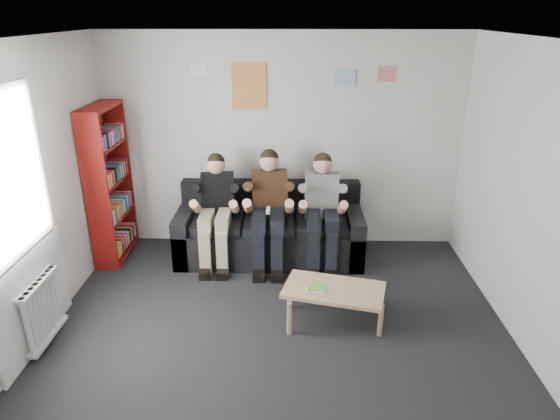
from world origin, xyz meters
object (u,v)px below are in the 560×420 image
sofa (270,232)px  bookshelf (110,184)px  person_middle (269,210)px  coffee_table (334,292)px  person_left (216,211)px  person_right (322,212)px

sofa → bookshelf: 2.04m
person_middle → coffee_table: bearing=-67.7°
person_left → person_right: person_right is taller
coffee_table → person_right: person_right is taller
sofa → person_left: 0.75m
person_left → person_right: (1.27, -0.00, 0.01)m
person_middle → sofa: bearing=83.7°
person_right → sofa: bearing=163.9°
coffee_table → person_middle: person_middle is taller
sofa → bookshelf: bookshelf is taller
coffee_table → person_left: 1.86m
person_right → coffee_table: bearing=-85.6°
person_left → person_middle: bearing=-7.4°
person_middle → person_right: person_middle is taller
sofa → bookshelf: bearing=-178.6°
sofa → person_right: size_ratio=1.69×
bookshelf → person_left: 1.34m
person_right → person_middle: bearing=-177.9°
person_middle → person_right: (0.63, 0.00, -0.01)m
coffee_table → person_right: 1.31m
bookshelf → coffee_table: 3.05m
bookshelf → coffee_table: bookshelf is taller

